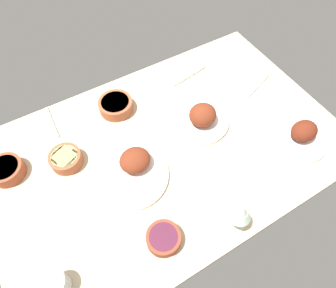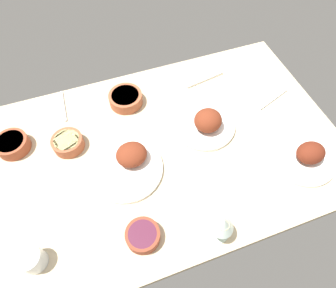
{
  "view_description": "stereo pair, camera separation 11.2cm",
  "coord_description": "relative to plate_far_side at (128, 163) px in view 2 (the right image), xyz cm",
  "views": [
    {
      "loc": [
        30.33,
        51.81,
        100.45
      ],
      "look_at": [
        0.0,
        0.0,
        6.0
      ],
      "focal_mm": 30.06,
      "sensor_mm": 36.0,
      "label": 1
    },
    {
      "loc": [
        20.2,
        56.54,
        100.45
      ],
      "look_at": [
        0.0,
        0.0,
        6.0
      ],
      "focal_mm": 30.06,
      "sensor_mm": 36.0,
      "label": 2
    }
  ],
  "objects": [
    {
      "name": "water_tumbler",
      "position": [
        37.35,
        23.57,
        1.14
      ],
      "size": [
        7.87,
        7.87,
        7.56
      ],
      "primitive_type": "cylinder",
      "color": "silver",
      "rests_on": "dining_table"
    },
    {
      "name": "bowl_onions",
      "position": [
        2.77,
        27.81,
        -0.06
      ],
      "size": [
        11.46,
        11.46,
        4.7
      ],
      "color": "brown",
      "rests_on": "dining_table"
    },
    {
      "name": "plate_center_main",
      "position": [
        -35.11,
        -7.24,
        0.58
      ],
      "size": [
        26.51,
        26.51,
        10.15
      ],
      "color": "white",
      "rests_on": "dining_table"
    },
    {
      "name": "fork_loose",
      "position": [
        19.43,
        -38.7,
        -2.24
      ],
      "size": [
        1.5,
        17.67,
        0.8
      ],
      "primitive_type": "cube",
      "rotation": [
        0.0,
        0.0,
        1.54
      ],
      "color": "silver",
      "rests_on": "dining_table"
    },
    {
      "name": "plate_far_side",
      "position": [
        0.0,
        0.0,
        0.0
      ],
      "size": [
        28.04,
        28.04,
        8.84
      ],
      "color": "white",
      "rests_on": "dining_table"
    },
    {
      "name": "wine_glass",
      "position": [
        -21.41,
        35.0,
        7.28
      ],
      "size": [
        7.6,
        7.6,
        14.0
      ],
      "color": "silver",
      "rests_on": "dining_table"
    },
    {
      "name": "bowl_potatoes",
      "position": [
        20.25,
        -16.77,
        0.13
      ],
      "size": [
        12.17,
        12.17,
        5.07
      ],
      "color": "#A35133",
      "rests_on": "dining_table"
    },
    {
      "name": "bowl_cream",
      "position": [
        41.08,
        -23.47,
        0.16
      ],
      "size": [
        12.86,
        12.86,
        5.12
      ],
      "color": "brown",
      "rests_on": "dining_table"
    },
    {
      "name": "dining_table",
      "position": [
        -17.12,
        -3.25,
        -4.64
      ],
      "size": [
        140.0,
        90.0,
        4.0
      ],
      "primitive_type": "cube",
      "color": "#C6B28E",
      "rests_on": "ground"
    },
    {
      "name": "spoon_loose",
      "position": [
        -70.25,
        -10.68,
        -2.24
      ],
      "size": [
        17.37,
        6.84,
        0.8
      ],
      "primitive_type": "cube",
      "rotation": [
        0.0,
        0.0,
        0.34
      ],
      "color": "silver",
      "rests_on": "dining_table"
    },
    {
      "name": "plate_near_viewer",
      "position": [
        -65.21,
        19.92,
        -0.0
      ],
      "size": [
        25.46,
        25.46,
        8.96
      ],
      "color": "white",
      "rests_on": "dining_table"
    },
    {
      "name": "bowl_sauce",
      "position": [
        -7.39,
        -31.51,
        0.16
      ],
      "size": [
        14.62,
        14.62,
        5.13
      ],
      "color": "#A35133",
      "rests_on": "dining_table"
    },
    {
      "name": "folded_napkin",
      "position": [
        -45.33,
        -37.13,
        -2.04
      ],
      "size": [
        20.96,
        13.99,
        1.2
      ],
      "primitive_type": "cube",
      "rotation": [
        0.0,
        0.0,
        0.16
      ],
      "color": "white",
      "rests_on": "dining_table"
    }
  ]
}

